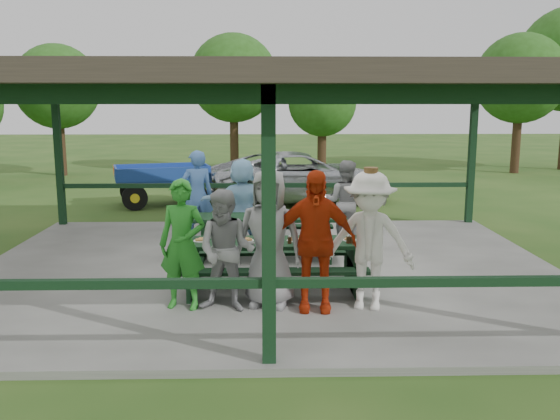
{
  "coord_description": "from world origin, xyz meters",
  "views": [
    {
      "loc": [
        -0.03,
        -9.94,
        2.92
      ],
      "look_at": [
        0.2,
        -0.3,
        1.16
      ],
      "focal_mm": 38.0,
      "sensor_mm": 36.0,
      "label": 1
    }
  ],
  "objects_px": {
    "contestant_white_fedora": "(369,241)",
    "spectator_grey": "(345,202)",
    "picnic_table_near": "(273,258)",
    "contestant_grey_left": "(226,251)",
    "contestant_green": "(183,244)",
    "spectator_lblue": "(242,202)",
    "picnic_table_far": "(266,230)",
    "contestant_red": "(314,241)",
    "spectator_blue": "(197,195)",
    "farm_trailer": "(163,184)",
    "contestant_grey_mid": "(269,238)",
    "pickup_truck": "(300,177)"
  },
  "relations": [
    {
      "from": "contestant_white_fedora",
      "to": "spectator_lblue",
      "type": "relative_size",
      "value": 1.13
    },
    {
      "from": "contestant_grey_mid",
      "to": "contestant_white_fedora",
      "type": "distance_m",
      "value": 1.37
    },
    {
      "from": "spectator_lblue",
      "to": "contestant_white_fedora",
      "type": "bearing_deg",
      "value": 100.05
    },
    {
      "from": "picnic_table_far",
      "to": "contestant_red",
      "type": "relative_size",
      "value": 1.35
    },
    {
      "from": "picnic_table_near",
      "to": "contestant_grey_left",
      "type": "height_order",
      "value": "contestant_grey_left"
    },
    {
      "from": "picnic_table_far",
      "to": "spectator_grey",
      "type": "height_order",
      "value": "spectator_grey"
    },
    {
      "from": "picnic_table_far",
      "to": "pickup_truck",
      "type": "relative_size",
      "value": 0.49
    },
    {
      "from": "spectator_blue",
      "to": "farm_trailer",
      "type": "xyz_separation_m",
      "value": [
        -1.55,
        4.81,
        -0.42
      ]
    },
    {
      "from": "contestant_white_fedora",
      "to": "pickup_truck",
      "type": "xyz_separation_m",
      "value": [
        -0.41,
        9.46,
        -0.31
      ]
    },
    {
      "from": "spectator_lblue",
      "to": "picnic_table_near",
      "type": "bearing_deg",
      "value": 84.96
    },
    {
      "from": "contestant_white_fedora",
      "to": "contestant_green",
      "type": "bearing_deg",
      "value": -167.48
    },
    {
      "from": "contestant_white_fedora",
      "to": "contestant_grey_mid",
      "type": "bearing_deg",
      "value": -172.19
    },
    {
      "from": "contestant_grey_left",
      "to": "contestant_red",
      "type": "relative_size",
      "value": 0.86
    },
    {
      "from": "contestant_green",
      "to": "contestant_red",
      "type": "distance_m",
      "value": 1.8
    },
    {
      "from": "contestant_grey_left",
      "to": "spectator_grey",
      "type": "height_order",
      "value": "spectator_grey"
    },
    {
      "from": "picnic_table_far",
      "to": "contestant_green",
      "type": "relative_size",
      "value": 1.46
    },
    {
      "from": "contestant_red",
      "to": "contestant_white_fedora",
      "type": "height_order",
      "value": "contestant_white_fedora"
    },
    {
      "from": "contestant_grey_mid",
      "to": "picnic_table_far",
      "type": "bearing_deg",
      "value": 103.27
    },
    {
      "from": "contestant_red",
      "to": "pickup_truck",
      "type": "distance_m",
      "value": 9.5
    },
    {
      "from": "contestant_red",
      "to": "contestant_white_fedora",
      "type": "relative_size",
      "value": 0.99
    },
    {
      "from": "spectator_lblue",
      "to": "pickup_truck",
      "type": "height_order",
      "value": "spectator_lblue"
    },
    {
      "from": "spectator_lblue",
      "to": "farm_trailer",
      "type": "relative_size",
      "value": 0.49
    },
    {
      "from": "contestant_grey_left",
      "to": "contestant_grey_mid",
      "type": "xyz_separation_m",
      "value": [
        0.58,
        0.19,
        0.13
      ]
    },
    {
      "from": "picnic_table_far",
      "to": "contestant_red",
      "type": "distance_m",
      "value": 3.06
    },
    {
      "from": "picnic_table_far",
      "to": "spectator_blue",
      "type": "bearing_deg",
      "value": 136.4
    },
    {
      "from": "contestant_grey_mid",
      "to": "contestant_red",
      "type": "bearing_deg",
      "value": -4.91
    },
    {
      "from": "contestant_grey_mid",
      "to": "spectator_grey",
      "type": "relative_size",
      "value": 1.14
    },
    {
      "from": "contestant_grey_left",
      "to": "spectator_blue",
      "type": "height_order",
      "value": "spectator_blue"
    },
    {
      "from": "contestant_green",
      "to": "farm_trailer",
      "type": "relative_size",
      "value": 0.51
    },
    {
      "from": "picnic_table_far",
      "to": "farm_trailer",
      "type": "distance_m",
      "value": 6.83
    },
    {
      "from": "picnic_table_near",
      "to": "contestant_grey_left",
      "type": "relative_size",
      "value": 1.66
    },
    {
      "from": "contestant_red",
      "to": "contestant_white_fedora",
      "type": "xyz_separation_m",
      "value": [
        0.75,
        0.03,
        -0.01
      ]
    },
    {
      "from": "picnic_table_far",
      "to": "contestant_red",
      "type": "bearing_deg",
      "value": -77.36
    },
    {
      "from": "contestant_green",
      "to": "spectator_blue",
      "type": "xyz_separation_m",
      "value": [
        -0.27,
        4.17,
        0.03
      ]
    },
    {
      "from": "pickup_truck",
      "to": "farm_trailer",
      "type": "bearing_deg",
      "value": 84.18
    },
    {
      "from": "contestant_white_fedora",
      "to": "spectator_grey",
      "type": "relative_size",
      "value": 1.17
    },
    {
      "from": "contestant_green",
      "to": "picnic_table_near",
      "type": "bearing_deg",
      "value": 45.26
    },
    {
      "from": "contestant_white_fedora",
      "to": "farm_trailer",
      "type": "relative_size",
      "value": 0.55
    },
    {
      "from": "contestant_green",
      "to": "contestant_grey_left",
      "type": "bearing_deg",
      "value": 0.58
    },
    {
      "from": "picnic_table_near",
      "to": "picnic_table_far",
      "type": "distance_m",
      "value": 2.0
    },
    {
      "from": "contestant_white_fedora",
      "to": "picnic_table_near",
      "type": "bearing_deg",
      "value": 159.38
    },
    {
      "from": "spectator_lblue",
      "to": "farm_trailer",
      "type": "distance_m",
      "value": 5.89
    },
    {
      "from": "contestant_red",
      "to": "picnic_table_far",
      "type": "bearing_deg",
      "value": 107.15
    },
    {
      "from": "spectator_lblue",
      "to": "spectator_blue",
      "type": "relative_size",
      "value": 0.94
    },
    {
      "from": "spectator_blue",
      "to": "contestant_grey_mid",
      "type": "bearing_deg",
      "value": 91.67
    },
    {
      "from": "spectator_grey",
      "to": "contestant_green",
      "type": "bearing_deg",
      "value": 74.38
    },
    {
      "from": "contestant_red",
      "to": "spectator_blue",
      "type": "xyz_separation_m",
      "value": [
        -2.07,
        4.29,
        -0.04
      ]
    },
    {
      "from": "contestant_grey_mid",
      "to": "spectator_grey",
      "type": "distance_m",
      "value": 4.02
    },
    {
      "from": "spectator_lblue",
      "to": "spectator_grey",
      "type": "distance_m",
      "value": 2.07
    },
    {
      "from": "farm_trailer",
      "to": "spectator_grey",
      "type": "bearing_deg",
      "value": -64.42
    }
  ]
}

